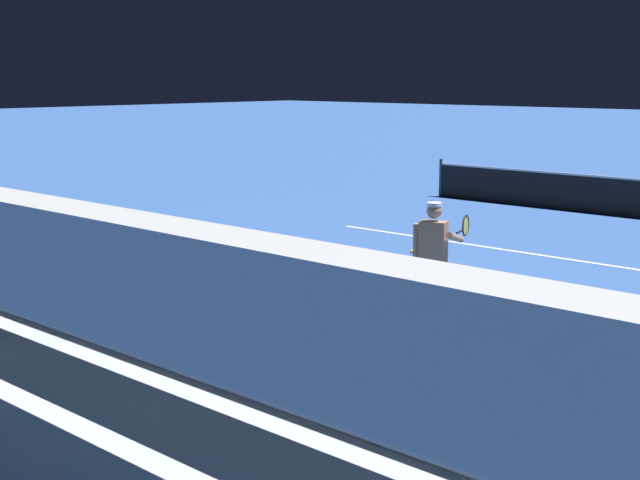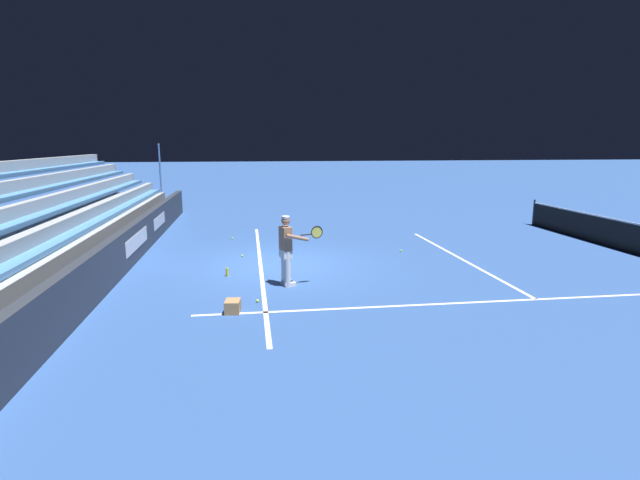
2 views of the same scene
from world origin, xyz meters
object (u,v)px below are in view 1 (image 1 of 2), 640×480
object	(u,v)px
tennis_ball_midcourt	(478,353)
tennis_net	(626,197)
ball_box_cardboard	(497,366)
tennis_ball_toward_net	(88,273)
tennis_ball_by_box	(215,297)
tennis_ball_far_left	(412,251)
tennis_player	(434,262)
water_bottle	(302,324)

from	to	relation	value
tennis_ball_midcourt	tennis_net	bearing A→B (deg)	106.12
ball_box_cardboard	tennis_net	distance (m)	13.00
tennis_ball_toward_net	tennis_ball_by_box	distance (m)	2.95
tennis_ball_far_left	tennis_ball_toward_net	distance (m)	6.14
tennis_ball_far_left	tennis_net	xyz separation A→B (m)	(1.10, 7.19, 0.46)
ball_box_cardboard	tennis_ball_midcourt	size ratio (longest dim) A/B	6.06
tennis_player	tennis_ball_by_box	size ratio (longest dim) A/B	25.98
tennis_ball_toward_net	tennis_ball_by_box	bearing A→B (deg)	7.41
tennis_ball_far_left	tennis_ball_toward_net	bearing A→B (deg)	-118.47
tennis_net	tennis_ball_midcourt	bearing A→B (deg)	-73.88
tennis_ball_toward_net	water_bottle	size ratio (longest dim) A/B	0.30
ball_box_cardboard	tennis_ball_far_left	distance (m)	7.27
tennis_player	tennis_net	size ratio (longest dim) A/B	0.15
tennis_ball_far_left	tennis_player	bearing A→B (deg)	-49.78
tennis_player	tennis_net	distance (m)	11.32
tennis_ball_far_left	ball_box_cardboard	bearing A→B (deg)	-45.29
ball_box_cardboard	tennis_ball_far_left	size ratio (longest dim) A/B	6.06
tennis_player	tennis_ball_by_box	xyz separation A→B (m)	(-3.30, -1.12, -0.86)
tennis_ball_toward_net	tennis_net	world-z (taller)	tennis_net
tennis_ball_far_left	tennis_ball_by_box	distance (m)	5.02
tennis_ball_midcourt	tennis_ball_toward_net	distance (m)	7.49
ball_box_cardboard	tennis_ball_toward_net	xyz separation A→B (m)	(-8.04, -0.23, -0.10)
tennis_player	tennis_ball_midcourt	xyz separation A→B (m)	(1.22, -0.75, -0.86)
tennis_ball_far_left	tennis_net	distance (m)	7.29
ball_box_cardboard	tennis_ball_toward_net	distance (m)	8.05
tennis_net	ball_box_cardboard	bearing A→B (deg)	-71.99
tennis_net	water_bottle	bearing A→B (deg)	-84.92
tennis_ball_toward_net	tennis_net	distance (m)	13.23
ball_box_cardboard	tennis_ball_by_box	world-z (taller)	ball_box_cardboard
tennis_ball_by_box	tennis_net	xyz separation A→B (m)	(1.09, 12.21, 0.46)
tennis_ball_midcourt	water_bottle	size ratio (longest dim) A/B	0.30
tennis_ball_far_left	tennis_ball_by_box	xyz separation A→B (m)	(0.00, -5.02, 0.00)
tennis_ball_toward_net	water_bottle	xyz separation A→B (m)	(5.14, 0.01, 0.08)
tennis_ball_midcourt	water_bottle	xyz separation A→B (m)	(-2.30, -0.74, 0.08)
tennis_player	ball_box_cardboard	xyz separation A→B (m)	(1.81, -1.26, -0.76)
tennis_player	tennis_ball_toward_net	bearing A→B (deg)	-166.49
tennis_ball_far_left	tennis_ball_midcourt	distance (m)	6.49
tennis_ball_midcourt	tennis_ball_far_left	bearing A→B (deg)	134.18
tennis_ball_far_left	water_bottle	distance (m)	5.83
tennis_player	water_bottle	size ratio (longest dim) A/B	7.80
tennis_ball_by_box	water_bottle	world-z (taller)	water_bottle
tennis_ball_toward_net	water_bottle	distance (m)	5.14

